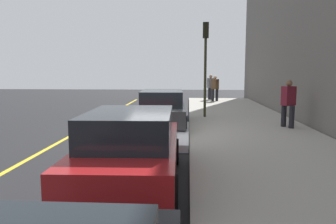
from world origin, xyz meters
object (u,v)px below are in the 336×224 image
Objects in this scene: parked_car_charcoal at (162,109)px; traffic_light_pole at (205,54)px; pedestrian_grey_coat at (211,86)px; pedestrian_brown_coat at (215,88)px; parked_car_red at (131,148)px; pedestrian_burgundy_coat at (288,102)px.

parked_car_charcoal is 3.67m from traffic_light_pole.
pedestrian_grey_coat is 1.14m from pedestrian_brown_coat.
parked_car_charcoal is 1.07× the size of traffic_light_pole.
pedestrian_brown_coat is (10.30, -2.92, 0.35)m from parked_car_charcoal.
parked_car_red is 1.00× the size of parked_car_charcoal.
pedestrian_grey_coat is (18.22, -2.77, 0.38)m from parked_car_red.
pedestrian_burgundy_coat is at bearing -169.84° from pedestrian_grey_coat.
traffic_light_pole is at bearing 174.61° from pedestrian_grey_coat.
traffic_light_pole is (-8.11, 1.10, 1.97)m from pedestrian_brown_coat.
parked_car_charcoal is at bearing -0.69° from parked_car_red.
parked_car_red is 1.07× the size of traffic_light_pole.
traffic_light_pole reaches higher than pedestrian_grey_coat.
parked_car_red and parked_car_charcoal have the same top height.
parked_car_red is at bearing 141.91° from pedestrian_burgundy_coat.
pedestrian_grey_coat is at bearing 10.16° from pedestrian_burgundy_coat.
pedestrian_brown_coat is (10.83, 1.91, -0.00)m from pedestrian_burgundy_coat.
pedestrian_burgundy_coat is (-0.54, -4.83, 0.35)m from parked_car_charcoal.
pedestrian_burgundy_coat reaches higher than parked_car_red.
pedestrian_grey_coat is at bearing 11.76° from pedestrian_brown_coat.
pedestrian_grey_coat is 1.03× the size of pedestrian_brown_coat.
parked_car_charcoal is (6.80, -0.08, -0.00)m from parked_car_red.
pedestrian_grey_coat is at bearing -5.39° from traffic_light_pole.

